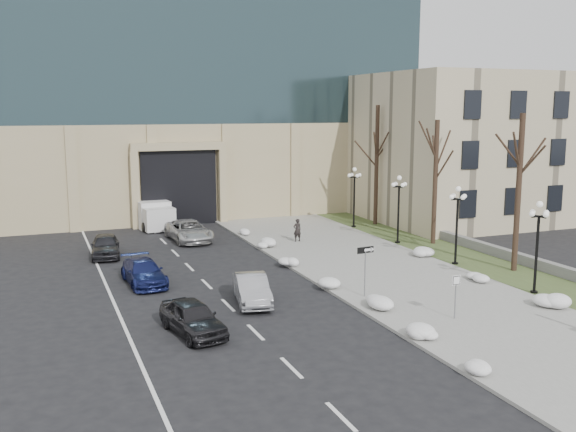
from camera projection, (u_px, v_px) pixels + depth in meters
name	position (u px, v px, depth m)	size (l,w,h in m)	color
ground	(474.00, 362.00, 23.69)	(160.00, 160.00, 0.00)	black
sidewalk	(372.00, 266.00, 37.78)	(9.00, 40.00, 0.12)	#979791
curb	(302.00, 273.00, 36.13)	(0.30, 40.00, 0.14)	#979791
grass_strip	(463.00, 257.00, 40.17)	(4.00, 40.00, 0.10)	#3C4C26
stone_wall	(469.00, 244.00, 42.68)	(0.50, 30.00, 0.70)	gray
office_tower	(169.00, 8.00, 59.78)	(40.00, 24.70, 36.00)	tan
classical_building	(480.00, 146.00, 56.37)	(22.00, 18.12, 12.00)	#BBAC8C
car_a	(193.00, 318.00, 26.50)	(1.67, 4.15, 1.41)	black
car_b	(252.00, 289.00, 30.73)	(1.46, 4.18, 1.38)	#98999F
car_c	(144.00, 272.00, 34.05)	(1.82, 4.49, 1.30)	navy
car_d	(189.00, 231.00, 45.15)	(2.43, 5.26, 1.46)	silver
car_e	(105.00, 245.00, 40.36)	(1.70, 4.22, 1.44)	#29292E
pedestrian	(297.00, 230.00, 44.40)	(0.58, 0.38, 1.59)	black
box_truck	(150.00, 213.00, 50.81)	(2.85, 6.88, 2.13)	silver
one_way_sign	(368.00, 256.00, 31.24)	(0.98, 0.28, 2.62)	slate
keep_sign	(456.00, 288.00, 27.96)	(0.45, 0.07, 2.08)	slate
snow_clump_a	(490.00, 373.00, 22.00)	(1.10, 1.60, 0.36)	white
snow_clump_b	(423.00, 332.00, 26.00)	(1.10, 1.60, 0.36)	white
snow_clump_c	(377.00, 305.00, 29.56)	(1.10, 1.60, 0.36)	white
snow_clump_d	(329.00, 282.00, 33.44)	(1.10, 1.60, 0.36)	white
snow_clump_e	(294.00, 263.00, 37.48)	(1.10, 1.60, 0.36)	white
snow_clump_f	(265.00, 245.00, 42.40)	(1.10, 1.60, 0.36)	white
snow_clump_g	(248.00, 234.00, 46.37)	(1.10, 1.60, 0.36)	white
snow_clump_h	(556.00, 305.00, 29.59)	(1.10, 1.60, 0.36)	white
snow_clump_i	(483.00, 277.00, 34.41)	(1.10, 1.60, 0.36)	white
snow_clump_j	(424.00, 253.00, 40.00)	(1.10, 1.60, 0.36)	white
lamppost_a	(538.00, 235.00, 31.72)	(1.18, 1.18, 4.76)	black
lamppost_b	(457.00, 215.00, 37.67)	(1.18, 1.18, 4.76)	black
lamppost_c	(399.00, 200.00, 43.62)	(1.18, 1.18, 4.76)	black
lamppost_d	(354.00, 189.00, 49.57)	(1.18, 1.18, 4.76)	black
tree_near	(520.00, 170.00, 35.73)	(3.20, 3.20, 9.00)	black
tree_mid	(436.00, 165.00, 43.10)	(3.20, 3.20, 8.50)	black
tree_far	(377.00, 148.00, 50.32)	(3.20, 3.20, 9.50)	black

